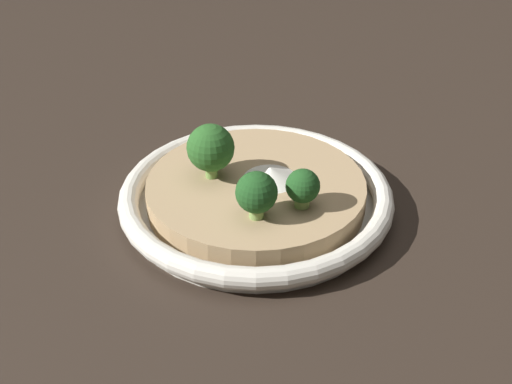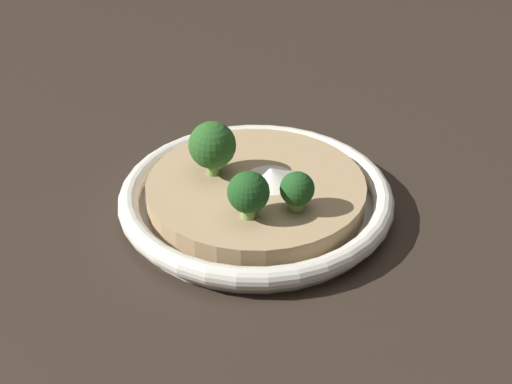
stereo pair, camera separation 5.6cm
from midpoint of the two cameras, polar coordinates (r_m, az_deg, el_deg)
The scene contains 6 objects.
ground_plane at distance 0.57m, azimuth -2.81°, elevation -1.56°, with size 6.00×6.00×0.00m, color #2D231C.
risotto_bowl at distance 0.57m, azimuth -2.85°, elevation -0.36°, with size 0.24×0.24×0.03m.
cheese_sprinkle at distance 0.56m, azimuth -1.61°, elevation 1.58°, with size 0.05×0.05×0.01m.
broccoli_front at distance 0.52m, azimuth 1.07°, elevation 0.34°, with size 0.03×0.03×0.03m.
broccoli_front_left at distance 0.50m, azimuth -3.18°, elevation -0.22°, with size 0.03×0.03×0.04m.
broccoli_back_left at distance 0.55m, azimuth -7.13°, elevation 3.54°, with size 0.04×0.04×0.05m.
Camera 1 is at (-0.46, -0.09, 0.33)m, focal length 45.00 mm.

